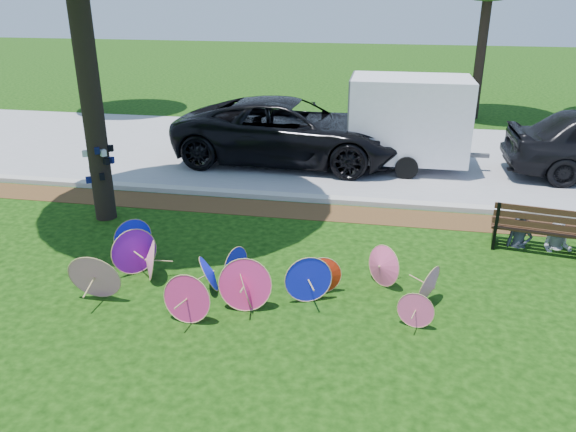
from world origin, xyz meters
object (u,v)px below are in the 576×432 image
at_px(cargo_trailer, 409,118).
at_px(park_bench, 541,227).
at_px(black_van, 290,131).
at_px(parasol_pile, 226,272).
at_px(person_left, 523,216).
at_px(person_right, 561,222).

bearing_deg(cargo_trailer, park_bench, -63.86).
bearing_deg(black_van, cargo_trailer, -88.68).
height_order(parasol_pile, cargo_trailer, cargo_trailer).
xyz_separation_m(parasol_pile, person_left, (5.08, 2.72, 0.28)).
xyz_separation_m(parasol_pile, black_van, (-0.33, 7.56, 0.52)).
relative_size(parasol_pile, cargo_trailer, 1.92).
distance_m(cargo_trailer, person_right, 5.68).
xyz_separation_m(cargo_trailer, park_bench, (2.48, -4.91, -0.91)).
relative_size(parasol_pile, black_van, 0.93).
bearing_deg(cargo_trailer, person_left, -66.99).
height_order(black_van, person_left, black_van).
relative_size(cargo_trailer, park_bench, 1.70).
xyz_separation_m(park_bench, person_right, (0.35, 0.05, 0.10)).
relative_size(park_bench, person_right, 1.59).
bearing_deg(parasol_pile, park_bench, 26.19).
xyz_separation_m(person_left, person_right, (0.70, 0.00, -0.08)).
xyz_separation_m(black_van, cargo_trailer, (3.29, 0.02, 0.50)).
relative_size(parasol_pile, park_bench, 3.26).
xyz_separation_m(parasol_pile, person_right, (5.78, 2.72, 0.20)).
height_order(parasol_pile, black_van, black_van).
relative_size(black_van, cargo_trailer, 2.06).
bearing_deg(person_right, parasol_pile, -129.93).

